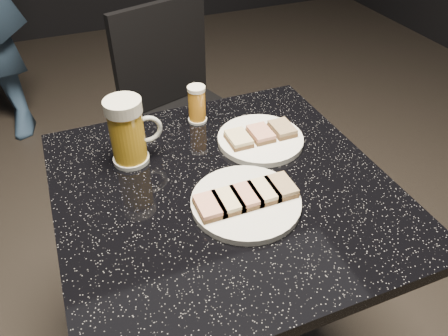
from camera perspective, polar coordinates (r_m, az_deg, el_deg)
The scene contains 8 objects.
plate_large at distance 0.89m, azimuth 2.87°, elevation -4.49°, with size 0.22×0.22×0.01m, color white.
plate_small at distance 1.07m, azimuth 4.78°, elevation 3.76°, with size 0.21×0.21×0.01m, color white.
table at distance 1.11m, azimuth 0.00°, elevation -11.85°, with size 0.70×0.70×0.75m.
beer_mug at distance 0.98m, azimuth -12.44°, elevation 4.67°, with size 0.12×0.08×0.16m.
beer_tumbler at distance 1.12m, azimuth -3.56°, elevation 8.31°, with size 0.05×0.05×0.10m.
chair at distance 1.70m, azimuth -5.49°, elevation 7.91°, with size 0.50×0.50×0.87m.
canapes_on_plate_large at distance 0.88m, azimuth 2.91°, elevation -3.71°, with size 0.21×0.07×0.02m.
canapes_on_plate_small at distance 1.06m, azimuth 4.82°, elevation 4.49°, with size 0.17×0.07×0.02m.
Camera 1 is at (-0.26, -0.65, 1.37)m, focal length 35.00 mm.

